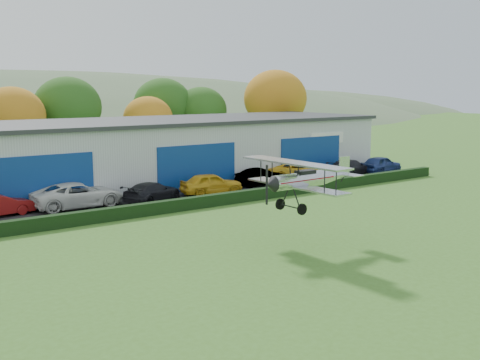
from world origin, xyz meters
TOP-DOWN VIEW (x-y plane):
  - ground at (0.00, 0.00)m, footprint 300.00×300.00m
  - apron at (3.00, 21.00)m, footprint 48.00×9.00m
  - hedge at (3.00, 16.20)m, footprint 46.00×0.60m
  - hangar at (5.00, 27.98)m, footprint 40.60×12.60m
  - tree_belt at (0.85, 40.62)m, footprint 75.70×13.22m
  - car_2 at (-4.97, 20.97)m, footprint 6.05×2.82m
  - car_3 at (-0.07, 19.83)m, footprint 5.13×3.61m
  - car_4 at (4.85, 19.78)m, footprint 4.94×2.61m
  - car_5 at (10.21, 20.37)m, footprint 4.61×2.76m
  - car_6 at (14.81, 21.27)m, footprint 6.43×4.54m
  - car_7 at (19.65, 19.75)m, footprint 5.81×3.75m
  - car_8 at (23.72, 19.57)m, footprint 4.91×2.43m
  - biplane at (0.81, 4.98)m, footprint 5.76×6.57m

SIDE VIEW (x-z plane):
  - ground at x=0.00m, z-range 0.00..0.00m
  - apron at x=3.00m, z-range 0.00..0.05m
  - hedge at x=3.00m, z-range 0.00..0.80m
  - car_3 at x=-0.07m, z-range 0.05..1.43m
  - car_5 at x=10.21m, z-range 0.05..1.49m
  - car_7 at x=19.65m, z-range 0.05..1.62m
  - car_4 at x=4.85m, z-range 0.05..1.65m
  - car_8 at x=23.72m, z-range 0.05..1.66m
  - car_6 at x=14.81m, z-range 0.05..1.68m
  - car_2 at x=-4.97m, z-range 0.05..1.73m
  - hangar at x=5.00m, z-range 0.01..5.31m
  - biplane at x=0.81m, z-range 2.30..4.77m
  - tree_belt at x=0.85m, z-range 0.55..10.67m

